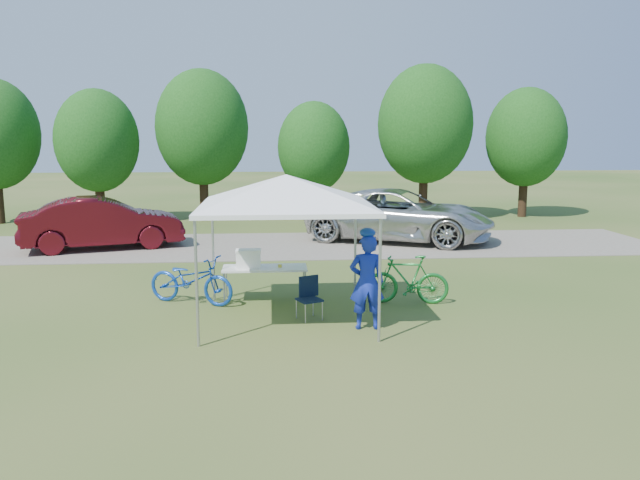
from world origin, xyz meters
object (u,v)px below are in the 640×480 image
object	(u,v)px
folding_table	(265,269)
bike_green	(407,279)
bike_blue	(191,280)
sedan	(102,223)
cooler	(248,258)
minivan	(399,215)
folding_chair	(309,294)
cyclist	(367,282)

from	to	relation	value
folding_table	bike_green	size ratio (longest dim) A/B	1.04
bike_blue	sedan	xyz separation A→B (m)	(-3.49, 6.66, 0.30)
cooler	minivan	bearing A→B (deg)	57.11
folding_table	folding_chair	distance (m)	1.60
folding_chair	bike_green	xyz separation A→B (m)	(2.09, 0.89, 0.04)
cooler	bike_blue	xyz separation A→B (m)	(-1.18, -0.11, -0.41)
folding_table	sedan	xyz separation A→B (m)	(-5.00, 6.55, 0.13)
cyclist	bike_blue	distance (m)	3.89
folding_chair	cooler	distance (m)	1.84
cooler	cyclist	size ratio (longest dim) A/B	0.30
folding_chair	sedan	world-z (taller)	sedan
folding_table	bike_blue	size ratio (longest dim) A/B	0.92
cyclist	sedan	distance (m)	11.00
minivan	bike_green	bearing A→B (deg)	-166.98
folding_chair	cooler	world-z (taller)	cooler
cooler	sedan	xyz separation A→B (m)	(-4.66, 6.55, -0.11)
bike_blue	bike_green	size ratio (longest dim) A/B	1.13
cooler	cyclist	world-z (taller)	cyclist
cyclist	bike_blue	size ratio (longest dim) A/B	0.90
folding_table	cyclist	size ratio (longest dim) A/B	1.02
minivan	folding_chair	bearing A→B (deg)	-178.76
folding_chair	folding_table	bearing A→B (deg)	97.34
cyclist	bike_blue	bearing A→B (deg)	-29.11
bike_green	bike_blue	bearing A→B (deg)	-84.61
cyclist	bike_green	distance (m)	1.99
folding_table	cyclist	bearing A→B (deg)	-48.63
bike_blue	bike_green	distance (m)	4.46
minivan	cooler	bearing A→B (deg)	170.58
minivan	folding_table	bearing A→B (deg)	172.50
folding_chair	bike_green	world-z (taller)	bike_green
folding_table	sedan	size ratio (longest dim) A/B	0.37
bike_green	folding_chair	bearing A→B (deg)	-57.21
folding_table	sedan	world-z (taller)	sedan
bike_green	minivan	size ratio (longest dim) A/B	0.28
bike_green	cooler	bearing A→B (deg)	-88.10
minivan	sedan	size ratio (longest dim) A/B	1.28
folding_table	cyclist	xyz separation A→B (m)	(1.83, -2.08, 0.18)
bike_blue	sedan	bearing A→B (deg)	51.57
bike_blue	sedan	world-z (taller)	sedan
cyclist	minivan	world-z (taller)	cyclist
cyclist	bike_green	xyz separation A→B (m)	(1.10, 1.62, -0.35)
bike_green	minivan	world-z (taller)	minivan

